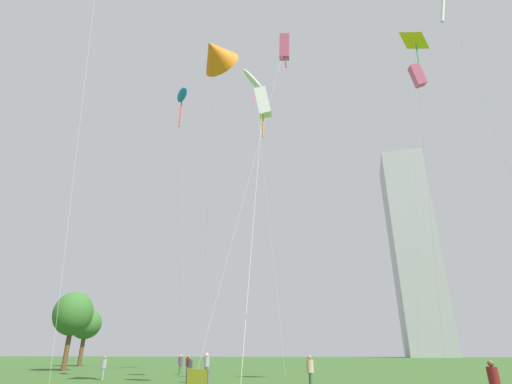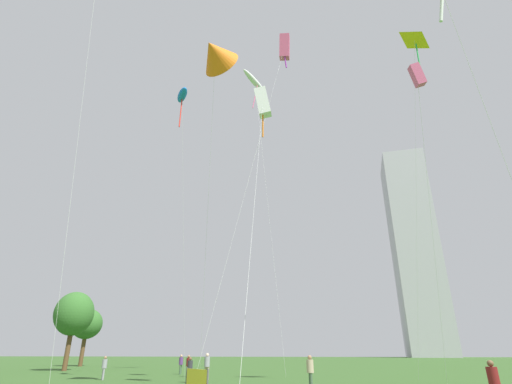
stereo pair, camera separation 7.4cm
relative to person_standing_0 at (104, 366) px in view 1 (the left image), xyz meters
name	(u,v)px [view 1 (the left image)]	position (x,y,z in m)	size (l,w,h in m)	color
person_standing_0	(104,366)	(0.00, 0.00, 0.00)	(0.37, 0.37, 1.66)	gray
person_standing_1	(495,382)	(22.05, -13.86, 0.03)	(0.38, 0.38, 1.71)	#593372
person_standing_2	(207,364)	(7.76, 0.93, 0.12)	(0.41, 0.41, 1.86)	tan
person_standing_3	(190,368)	(7.23, -1.80, -0.02)	(0.36, 0.36, 1.61)	#3F593F
person_standing_4	(188,364)	(5.21, 4.60, 0.02)	(0.38, 0.38, 1.69)	gray
person_standing_5	(180,363)	(3.49, 7.94, 0.02)	(0.38, 0.38, 1.69)	#3F593F
person_standing_6	(310,370)	(15.52, -6.12, 0.08)	(0.40, 0.40, 1.80)	#3F593F
kite_flying_0	(284,48)	(14.72, -5.32, 24.44)	(5.70, 4.46, 26.54)	silver
kite_flying_2	(415,46)	(24.66, -6.32, 22.45)	(2.17, 11.24, 24.30)	silver
kite_flying_3	(182,96)	(5.49, -3.38, 21.87)	(1.78, 7.79, 23.32)	silver
kite_flying_5	(263,103)	(13.16, -8.25, 16.91)	(1.17, 10.22, 19.02)	silver
kite_flying_6	(417,77)	(22.49, -11.32, 15.68)	(2.47, 11.33, 17.44)	silver
kite_flying_7	(215,54)	(9.92, -9.39, 20.60)	(4.25, 11.46, 23.12)	silver
kite_flying_8	(255,83)	(10.63, 7.02, 31.04)	(4.29, 4.65, 32.71)	silver
park_tree_0	(73,314)	(-11.11, 12.69, 4.99)	(4.32, 4.32, 8.41)	brown
park_tree_1	(86,324)	(-16.80, 25.53, 4.71)	(4.37, 4.37, 7.85)	brown
distant_highrise_0	(413,250)	(57.50, 119.54, 36.75)	(15.12, 22.05, 75.42)	#A8A8AD
event_banner	(197,382)	(10.19, -10.68, -0.28)	(1.53, 1.64, 1.27)	#4C4C4C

